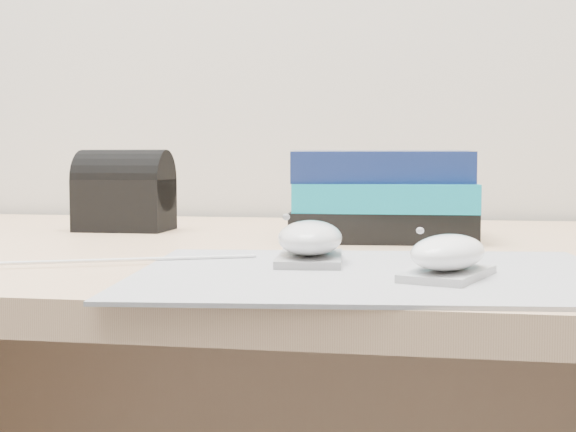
% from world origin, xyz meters
% --- Properties ---
extents(desk, '(1.60, 0.80, 0.73)m').
position_xyz_m(desk, '(0.00, 1.64, 0.50)').
color(desk, tan).
rests_on(desk, ground).
extents(mousepad, '(0.43, 0.35, 0.00)m').
position_xyz_m(mousepad, '(0.02, 1.33, 0.73)').
color(mousepad, gray).
rests_on(mousepad, desk).
extents(mouse_rear, '(0.07, 0.11, 0.04)m').
position_xyz_m(mouse_rear, '(-0.05, 1.38, 0.75)').
color(mouse_rear, gray).
rests_on(mouse_rear, mousepad).
extents(mouse_front, '(0.08, 0.11, 0.04)m').
position_xyz_m(mouse_front, '(0.08, 1.31, 0.75)').
color(mouse_front, '#A9A9AC').
rests_on(mouse_front, mousepad).
extents(usb_cable, '(0.22, 0.10, 0.00)m').
position_xyz_m(usb_cable, '(-0.21, 1.36, 0.73)').
color(usb_cable, white).
rests_on(usb_cable, mousepad).
extents(book_stack, '(0.23, 0.19, 0.11)m').
position_xyz_m(book_stack, '(0.00, 1.65, 0.78)').
color(book_stack, black).
rests_on(book_stack, desk).
extents(pouch, '(0.12, 0.08, 0.11)m').
position_xyz_m(pouch, '(-0.35, 1.70, 0.78)').
color(pouch, black).
rests_on(pouch, desk).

